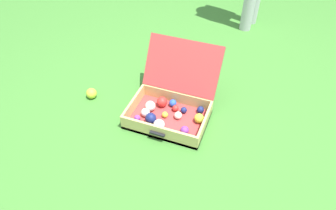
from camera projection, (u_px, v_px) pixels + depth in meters
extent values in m
plane|color=#3D7A2D|center=(179.00, 117.00, 2.31)|extent=(16.00, 16.00, 0.00)
cube|color=#B23838|center=(168.00, 119.00, 2.27)|extent=(0.58, 0.40, 0.03)
cube|color=tan|center=(134.00, 105.00, 2.31)|extent=(0.02, 0.40, 0.12)
cube|color=tan|center=(205.00, 124.00, 2.17)|extent=(0.02, 0.40, 0.12)
cube|color=tan|center=(158.00, 133.00, 2.11)|extent=(0.54, 0.02, 0.12)
cube|color=tan|center=(177.00, 98.00, 2.37)|extent=(0.54, 0.02, 0.12)
cube|color=#B23838|center=(182.00, 66.00, 2.29)|extent=(0.58, 0.23, 0.35)
cube|color=black|center=(157.00, 134.00, 2.09)|extent=(0.11, 0.02, 0.02)
sphere|color=navy|center=(151.00, 118.00, 2.20)|extent=(0.08, 0.08, 0.08)
sphere|color=#CCDB38|center=(199.00, 118.00, 2.21)|extent=(0.07, 0.07, 0.07)
sphere|color=red|center=(175.00, 108.00, 2.31)|extent=(0.05, 0.05, 0.05)
sphere|color=white|center=(150.00, 106.00, 2.30)|extent=(0.08, 0.08, 0.08)
sphere|color=purple|center=(185.00, 130.00, 2.13)|extent=(0.06, 0.06, 0.06)
sphere|color=blue|center=(173.00, 103.00, 2.34)|extent=(0.06, 0.06, 0.06)
sphere|color=navy|center=(184.00, 110.00, 2.29)|extent=(0.05, 0.05, 0.05)
sphere|color=white|center=(145.00, 112.00, 2.26)|extent=(0.07, 0.07, 0.07)
sphere|color=white|center=(178.00, 115.00, 2.25)|extent=(0.06, 0.06, 0.06)
sphere|color=#CCDB38|center=(165.00, 115.00, 2.26)|extent=(0.05, 0.05, 0.05)
sphere|color=navy|center=(200.00, 110.00, 2.29)|extent=(0.05, 0.05, 0.05)
sphere|color=purple|center=(137.00, 118.00, 2.23)|extent=(0.05, 0.05, 0.05)
sphere|color=red|center=(162.00, 102.00, 2.34)|extent=(0.08, 0.08, 0.08)
sphere|color=white|center=(159.00, 125.00, 2.16)|extent=(0.08, 0.08, 0.08)
sphere|color=#CCDB38|center=(91.00, 93.00, 2.44)|extent=(0.09, 0.09, 0.09)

